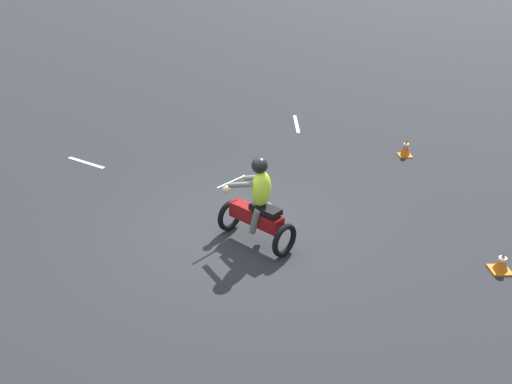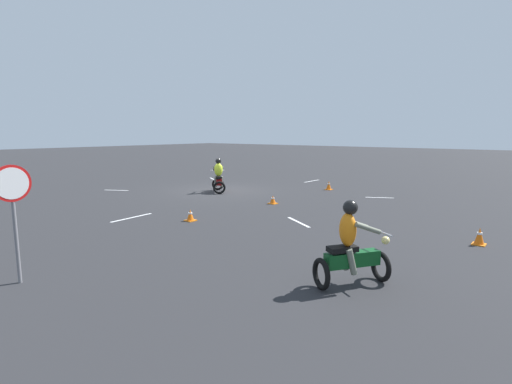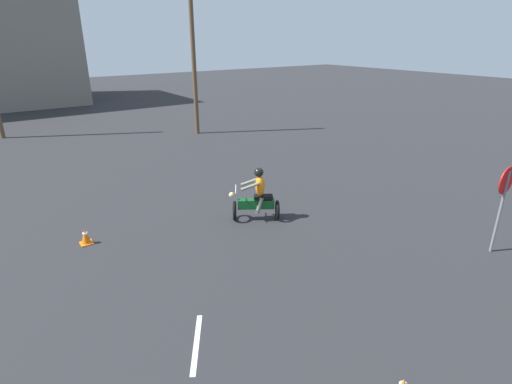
% 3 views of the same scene
% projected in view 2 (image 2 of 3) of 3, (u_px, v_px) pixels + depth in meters
% --- Properties ---
extents(ground_plane, '(120.00, 120.00, 0.00)m').
position_uv_depth(ground_plane, '(220.00, 190.00, 19.94)').
color(ground_plane, '#28282B').
extents(motorcycle_rider_foreground, '(1.40, 1.43, 1.66)m').
position_uv_depth(motorcycle_rider_foreground, '(218.00, 177.00, 19.30)').
color(motorcycle_rider_foreground, black).
rests_on(motorcycle_rider_foreground, ground).
extents(motorcycle_rider_background, '(1.50, 1.27, 1.66)m').
position_uv_depth(motorcycle_rider_background, '(351.00, 249.00, 7.51)').
color(motorcycle_rider_background, black).
rests_on(motorcycle_rider_background, ground).
extents(stop_sign, '(0.70, 0.08, 2.30)m').
position_uv_depth(stop_sign, '(13.00, 200.00, 7.50)').
color(stop_sign, slate).
rests_on(stop_sign, ground).
extents(traffic_cone_near_left, '(0.32, 0.32, 0.34)m').
position_uv_depth(traffic_cone_near_left, '(273.00, 200.00, 16.21)').
color(traffic_cone_near_left, orange).
rests_on(traffic_cone_near_left, ground).
extents(traffic_cone_near_right, '(0.32, 0.32, 0.38)m').
position_uv_depth(traffic_cone_near_right, '(190.00, 215.00, 13.10)').
color(traffic_cone_near_right, orange).
rests_on(traffic_cone_near_right, ground).
extents(traffic_cone_mid_center, '(0.32, 0.32, 0.46)m').
position_uv_depth(traffic_cone_mid_center, '(329.00, 185.00, 20.13)').
color(traffic_cone_mid_center, orange).
rests_on(traffic_cone_mid_center, ground).
extents(traffic_cone_mid_left, '(0.32, 0.32, 0.45)m').
position_uv_depth(traffic_cone_mid_left, '(479.00, 237.00, 10.32)').
color(traffic_cone_mid_left, orange).
rests_on(traffic_cone_mid_left, ground).
extents(lane_stripe_e, '(1.71, 0.24, 0.01)m').
position_uv_depth(lane_stripe_e, '(132.00, 218.00, 13.61)').
color(lane_stripe_e, silver).
rests_on(lane_stripe_e, ground).
extents(lane_stripe_ne, '(0.92, 1.36, 0.01)m').
position_uv_depth(lane_stripe_ne, '(298.00, 222.00, 12.94)').
color(lane_stripe_ne, silver).
rests_on(lane_stripe_ne, ground).
extents(lane_stripe_nw, '(0.66, 1.12, 0.01)m').
position_uv_depth(lane_stripe_nw, '(380.00, 198.00, 17.76)').
color(lane_stripe_nw, silver).
rests_on(lane_stripe_nw, ground).
extents(lane_stripe_w, '(1.62, 0.15, 0.01)m').
position_uv_depth(lane_stripe_w, '(312.00, 181.00, 23.70)').
color(lane_stripe_w, silver).
rests_on(lane_stripe_w, ground).
extents(lane_stripe_sw, '(0.78, 1.09, 0.01)m').
position_uv_depth(lane_stripe_sw, '(212.00, 179.00, 24.85)').
color(lane_stripe_sw, silver).
rests_on(lane_stripe_sw, ground).
extents(lane_stripe_se, '(0.69, 1.17, 0.01)m').
position_uv_depth(lane_stripe_se, '(116.00, 190.00, 19.98)').
color(lane_stripe_se, silver).
rests_on(lane_stripe_se, ground).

